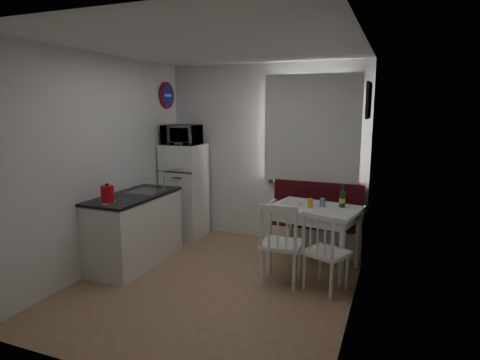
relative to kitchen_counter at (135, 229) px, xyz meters
The scene contains 22 objects.
floor 1.29m from the kitchen_counter, ahead, with size 3.00×3.50×0.02m, color #9F7054.
ceiling 2.46m from the kitchen_counter, ahead, with size 3.00×3.50×0.02m, color white.
wall_back 2.17m from the kitchen_counter, 53.04° to the left, with size 3.00×0.02×2.60m, color white.
wall_front 2.41m from the kitchen_counter, 57.81° to the right, with size 3.00×0.02×2.60m, color white.
wall_left 0.91m from the kitchen_counter, 152.61° to the right, with size 0.02×3.50×2.60m, color white.
wall_right 2.83m from the kitchen_counter, ahead, with size 0.02×3.50×2.60m, color white.
window 2.72m from the kitchen_counter, 39.47° to the left, with size 1.22×0.06×1.47m, color white.
curtain 2.71m from the kitchen_counter, 38.19° to the left, with size 1.35×0.02×1.50m, color white.
kitchen_counter is the anchor object (origin of this frame).
wall_sign 2.15m from the kitchen_counter, 101.80° to the left, with size 0.40×0.40×0.03m, color navy.
picture_frame 3.25m from the kitchen_counter, 19.45° to the left, with size 0.04×0.52×0.42m, color black.
bench 2.44m from the kitchen_counter, 33.84° to the left, with size 1.32×0.51×0.94m.
dining_table 2.26m from the kitchen_counter, 17.80° to the left, with size 1.16×0.92×0.78m.
chair_left 1.89m from the kitchen_counter, ahead, with size 0.46×0.44×0.51m.
chair_right 2.39m from the kitchen_counter, ahead, with size 0.54×0.54×0.48m.
fridge 1.27m from the kitchen_counter, 89.10° to the left, with size 0.57×0.57×1.42m, color white.
microwave 1.63m from the kitchen_counter, 89.06° to the left, with size 0.53×0.36×0.29m, color white.
kettle 0.78m from the kitchen_counter, 84.72° to the right, with size 0.17×0.17×0.23m, color red.
wine_bottle 2.61m from the kitchen_counter, 17.81° to the left, with size 0.07×0.07×0.28m, color #164623, non-canonical shape.
drinking_glass_orange 2.22m from the kitchen_counter, 16.95° to the left, with size 0.07×0.07×0.11m, color yellow.
drinking_glass_blue 2.37m from the kitchen_counter, 18.37° to the left, with size 0.06×0.06×0.10m, color #6C91B8.
plate 2.00m from the kitchen_counter, 21.02° to the left, with size 0.27×0.27×0.02m, color white.
Camera 1 is at (1.84, -3.90, 1.98)m, focal length 30.00 mm.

